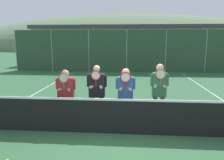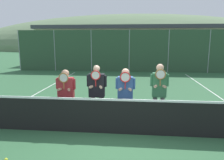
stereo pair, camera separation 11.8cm
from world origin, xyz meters
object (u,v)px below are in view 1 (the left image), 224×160
at_px(player_leftmost, 66,92).
at_px(player_rightmost, 159,90).
at_px(car_far_left, 74,58).
at_px(car_center, 190,59).
at_px(car_left_of_center, 131,58).
at_px(player_center_left, 97,90).
at_px(player_center_right, 125,92).

xyz_separation_m(player_leftmost, player_rightmost, (2.78, 0.15, 0.09)).
relative_size(car_far_left, car_center, 0.98).
relative_size(player_rightmost, car_left_of_center, 0.41).
relative_size(player_center_left, car_center, 0.40).
relative_size(player_leftmost, player_center_left, 0.93).
distance_m(player_leftmost, player_center_right, 1.79).
distance_m(player_rightmost, car_far_left, 14.70).
bearing_deg(car_center, player_center_right, -111.56).
xyz_separation_m(player_center_right, car_center, (5.48, 13.87, -0.17)).
height_order(car_far_left, car_center, car_center).
relative_size(player_center_left, car_left_of_center, 0.40).
height_order(player_center_left, player_center_right, player_center_left).
xyz_separation_m(car_far_left, car_center, (10.53, 0.37, 0.00)).
height_order(player_center_left, car_far_left, player_center_left).
distance_m(player_center_left, player_rightmost, 1.85).
relative_size(player_leftmost, car_far_left, 0.38).
distance_m(player_leftmost, player_rightmost, 2.78).
bearing_deg(player_center_left, car_left_of_center, 85.72).
xyz_separation_m(player_leftmost, car_far_left, (-3.27, 13.55, -0.14)).
bearing_deg(car_left_of_center, player_leftmost, -98.03).
height_order(player_center_right, car_far_left, player_center_right).
bearing_deg(player_center_left, car_center, 65.47).
relative_size(player_leftmost, player_rightmost, 0.90).
distance_m(player_center_left, car_left_of_center, 14.03).
relative_size(car_left_of_center, car_center, 1.01).
relative_size(player_center_left, player_rightmost, 0.97).
xyz_separation_m(player_rightmost, car_center, (4.49, 13.77, -0.23)).
bearing_deg(car_center, player_leftmost, -117.55).
distance_m(player_center_right, car_left_of_center, 13.99).
relative_size(player_center_right, car_center, 0.39).
bearing_deg(car_left_of_center, player_center_left, -94.28).
relative_size(player_center_left, car_far_left, 0.41).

